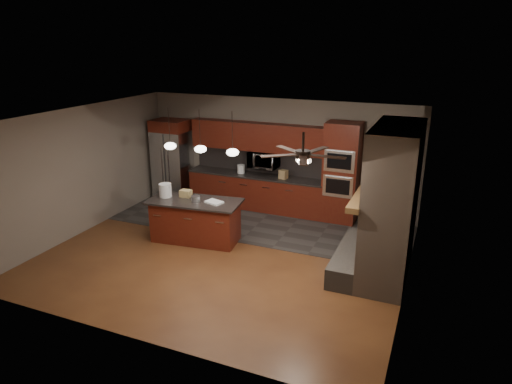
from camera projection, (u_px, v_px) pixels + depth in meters
The scene contains 22 objects.
ground at pixel (226, 254), 9.30m from camera, with size 7.00×7.00×0.00m, color brown.
ceiling at pixel (223, 117), 8.41m from camera, with size 7.00×6.00×0.02m, color white.
back_wall at pixel (278, 155), 11.48m from camera, with size 7.00×0.02×2.80m, color #6B6156.
right_wall at pixel (413, 215), 7.57m from camera, with size 0.02×6.00×2.80m, color #6B6156.
left_wall at pixel (84, 170), 10.14m from camera, with size 0.02×6.00×2.80m, color #6B6156.
slate_tile_patch at pixel (259, 223), 10.88m from camera, with size 7.00×2.40×0.01m, color #312E2C.
fireplace_column at pixel (387, 209), 8.13m from camera, with size 1.30×2.10×2.80m.
back_cabinetry at pixel (256, 174), 11.59m from camera, with size 3.59×0.64×2.20m.
oven_tower at pixel (341, 173), 10.65m from camera, with size 0.80×0.63×2.38m.
microwave at pixel (264, 160), 11.39m from camera, with size 0.73×0.41×0.50m, color silver.
refrigerator at pixel (172, 159), 12.31m from camera, with size 0.92×0.75×2.15m.
kitchen_island at pixel (196, 220), 9.79m from camera, with size 2.05×1.12×0.92m.
white_bucket at pixel (165, 190), 9.85m from camera, with size 0.27×0.27×0.29m, color silver.
paint_can at pixel (196, 199), 9.56m from camera, with size 0.19×0.19×0.13m, color #B2B2B7.
paint_tray at pixel (214, 202), 9.51m from camera, with size 0.35×0.24×0.03m, color white.
cardboard_box at pixel (186, 193), 9.86m from camera, with size 0.24×0.17×0.15m, color #9D8651.
counter_bucket at pixel (241, 169), 11.66m from camera, with size 0.19×0.19×0.22m, color white.
counter_box at pixel (283, 174), 11.19m from camera, with size 0.20×0.15×0.22m, color olive.
pendant_left at pixel (170, 146), 9.89m from camera, with size 0.26×0.26×0.92m.
pendant_center at pixel (201, 149), 9.62m from camera, with size 0.26×0.26×0.92m.
pendant_right at pixel (233, 152), 9.34m from camera, with size 0.26×0.26×0.92m.
ceiling_fan at pixel (303, 154), 7.16m from camera, with size 1.27×1.33×0.41m.
Camera 1 is at (3.82, -7.52, 4.18)m, focal length 32.00 mm.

